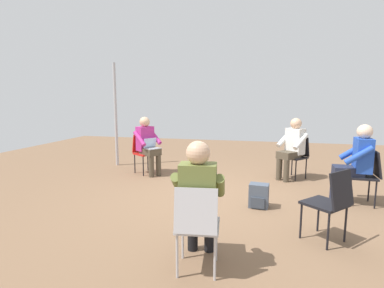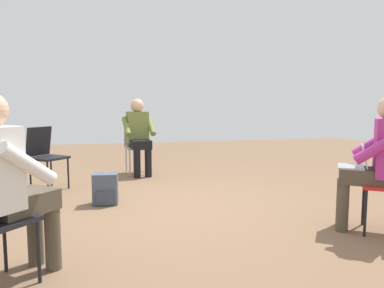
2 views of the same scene
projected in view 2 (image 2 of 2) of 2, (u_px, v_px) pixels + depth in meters
ground_plane at (170, 207)px, 4.21m from camera, size 14.00×14.00×0.00m
chair_southeast at (45, 153)px, 5.06m from camera, size 0.59×0.58×0.85m
chair_south at (137, 143)px, 6.26m from camera, size 0.44×0.48×0.85m
person_with_laptop at (376, 157)px, 3.35m from camera, size 0.64×0.63×1.24m
person_in_white at (7, 178)px, 2.39m from camera, size 0.63×0.63×1.24m
person_in_olive at (139, 132)px, 6.09m from camera, size 0.53×0.55×1.24m
backpack_near_laptop_user at (105, 191)px, 4.34m from camera, size 0.30×0.27×0.36m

